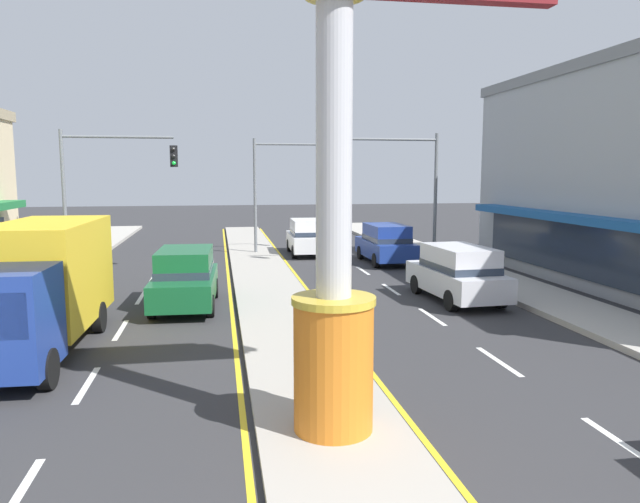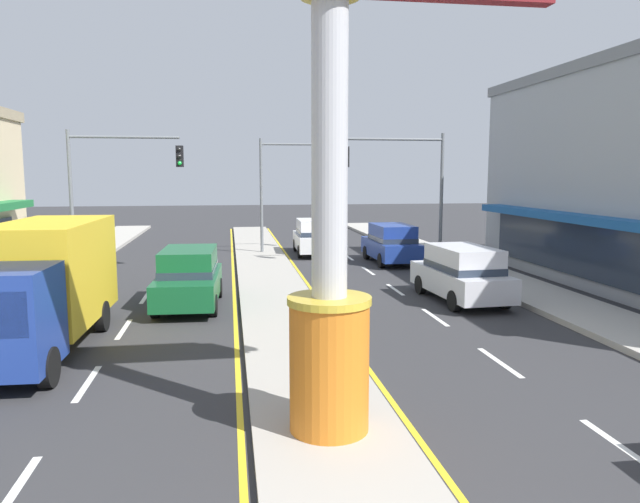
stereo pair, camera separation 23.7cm
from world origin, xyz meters
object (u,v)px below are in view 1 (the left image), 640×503
object	(u,v)px
box_truck_far_right_lane	(38,283)
suv_far_left_oncoming	(458,273)
traffic_light_left_side	(106,176)
suv_mid_left_lane	(308,236)
suv_kerb_right	(386,243)
traffic_light_median_far	(283,176)
district_sign	(334,158)
traffic_light_right_side	(400,176)
suv_near_left_lane	(185,277)

from	to	relation	value
box_truck_far_right_lane	suv_far_left_oncoming	bearing A→B (deg)	16.75
traffic_light_left_side	suv_mid_left_lane	world-z (taller)	traffic_light_left_side
suv_mid_left_lane	suv_kerb_right	distance (m)	4.91
traffic_light_median_far	suv_far_left_oncoming	bearing A→B (deg)	-70.58
traffic_light_left_side	suv_far_left_oncoming	world-z (taller)	traffic_light_left_side
district_sign	suv_kerb_right	bearing A→B (deg)	71.50
traffic_light_right_side	suv_kerb_right	size ratio (longest dim) A/B	1.34
suv_mid_left_lane	suv_far_left_oncoming	xyz separation A→B (m)	(3.31, -12.50, 0.00)
traffic_light_right_side	suv_kerb_right	bearing A→B (deg)	103.12
suv_mid_left_lane	suv_kerb_right	xyz separation A→B (m)	(3.30, -3.63, 0.00)
traffic_light_right_side	box_truck_far_right_lane	xyz separation A→B (m)	(-12.68, -11.38, -2.55)
traffic_light_median_far	suv_near_left_lane	distance (m)	13.56
traffic_light_median_far	traffic_light_left_side	bearing A→B (deg)	-147.78
traffic_light_median_far	district_sign	bearing A→B (deg)	-94.16
box_truck_far_right_lane	suv_near_left_lane	size ratio (longest dim) A/B	1.49
suv_mid_left_lane	suv_far_left_oncoming	distance (m)	12.93
traffic_light_left_side	suv_far_left_oncoming	bearing A→B (deg)	-31.62
suv_near_left_lane	suv_mid_left_lane	xyz separation A→B (m)	(5.84, 11.88, 0.00)
district_sign	suv_far_left_oncoming	size ratio (longest dim) A/B	1.84
district_sign	suv_mid_left_lane	xyz separation A→B (m)	(2.92, 22.23, -3.60)
traffic_light_left_side	suv_near_left_lane	bearing A→B (deg)	-63.56
suv_mid_left_lane	suv_far_left_oncoming	world-z (taller)	same
traffic_light_median_far	suv_mid_left_lane	xyz separation A→B (m)	(1.27, -0.48, -3.21)
district_sign	traffic_light_left_side	xyz separation A→B (m)	(-6.51, 17.56, -0.34)
district_sign	traffic_light_left_side	distance (m)	18.73
suv_kerb_right	traffic_light_median_far	bearing A→B (deg)	138.08
traffic_light_left_side	suv_far_left_oncoming	xyz separation A→B (m)	(12.73, -7.84, -3.26)
traffic_light_median_far	suv_kerb_right	distance (m)	6.93
traffic_light_left_side	suv_mid_left_lane	xyz separation A→B (m)	(9.42, 4.66, -3.26)
traffic_light_right_side	suv_kerb_right	world-z (taller)	traffic_light_right_side
box_truck_far_right_lane	suv_far_left_oncoming	distance (m)	12.97
traffic_light_left_side	box_truck_far_right_lane	bearing A→B (deg)	-88.36
traffic_light_right_side	suv_mid_left_lane	distance (m)	6.86
district_sign	traffic_light_median_far	bearing A→B (deg)	85.84
traffic_light_median_far	box_truck_far_right_lane	world-z (taller)	traffic_light_median_far
suv_far_left_oncoming	suv_kerb_right	distance (m)	8.87
suv_mid_left_lane	suv_far_left_oncoming	bearing A→B (deg)	-75.18
box_truck_far_right_lane	suv_kerb_right	bearing A→B (deg)	45.48
traffic_light_left_side	suv_near_left_lane	size ratio (longest dim) A/B	1.33
district_sign	traffic_light_median_far	xyz separation A→B (m)	(1.65, 22.70, -0.39)
suv_mid_left_lane	suv_far_left_oncoming	size ratio (longest dim) A/B	0.99
traffic_light_right_side	suv_far_left_oncoming	distance (m)	8.32
district_sign	traffic_light_median_far	world-z (taller)	district_sign
box_truck_far_right_lane	suv_kerb_right	xyz separation A→B (m)	(12.40, 12.60, -0.71)
traffic_light_left_side	traffic_light_right_side	size ratio (longest dim) A/B	1.00
traffic_light_median_far	suv_mid_left_lane	size ratio (longest dim) A/B	1.33
traffic_light_left_side	suv_kerb_right	size ratio (longest dim) A/B	1.34
traffic_light_left_side	suv_kerb_right	bearing A→B (deg)	4.65
box_truck_far_right_lane	suv_near_left_lane	distance (m)	5.48
box_truck_far_right_lane	traffic_light_median_far	bearing A→B (deg)	64.90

